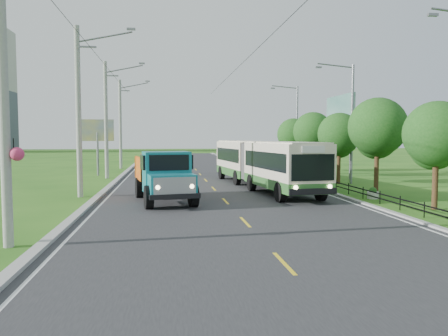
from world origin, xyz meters
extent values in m
plane|color=#225714|center=(0.00, 0.00, 0.00)|extent=(240.00, 240.00, 0.00)
cube|color=#28282B|center=(0.00, 20.00, 0.01)|extent=(14.00, 120.00, 0.02)
cube|color=#9E9E99|center=(-7.20, 20.00, 0.07)|extent=(0.40, 120.00, 0.15)
cube|color=#9E9E99|center=(7.15, 20.00, 0.05)|extent=(0.30, 120.00, 0.10)
cube|color=silver|center=(-6.65, 20.00, 0.02)|extent=(0.12, 120.00, 0.00)
cube|color=silver|center=(6.65, 20.00, 0.02)|extent=(0.12, 120.00, 0.00)
cube|color=yellow|center=(0.00, 0.00, 0.02)|extent=(0.12, 2.20, 0.00)
cube|color=black|center=(8.00, 14.00, 0.30)|extent=(0.04, 40.00, 0.60)
cylinder|color=gray|center=(-8.30, -3.00, 5.00)|extent=(0.32, 0.32, 10.00)
sphere|color=#D83366|center=(-7.95, -3.00, 3.00)|extent=(0.44, 0.44, 0.44)
cylinder|color=gray|center=(-8.30, 9.00, 5.00)|extent=(0.32, 0.32, 10.00)
cube|color=slate|center=(-7.80, 9.00, 8.80)|extent=(1.20, 0.10, 0.10)
cube|color=slate|center=(-5.20, 9.00, 9.90)|extent=(0.50, 0.18, 0.12)
cylinder|color=gray|center=(-8.30, 21.00, 5.00)|extent=(0.32, 0.32, 10.00)
cube|color=slate|center=(-7.80, 21.00, 8.80)|extent=(1.20, 0.10, 0.10)
cube|color=slate|center=(-5.20, 21.00, 9.90)|extent=(0.50, 0.18, 0.12)
cylinder|color=gray|center=(-8.30, 33.00, 5.00)|extent=(0.32, 0.32, 10.00)
cube|color=slate|center=(-7.80, 33.00, 8.80)|extent=(1.20, 0.10, 0.10)
cube|color=slate|center=(-5.20, 33.00, 9.90)|extent=(0.50, 0.18, 0.12)
cylinder|color=#382314|center=(9.80, 2.00, 1.48)|extent=(0.28, 0.28, 2.97)
sphere|color=#184B15|center=(9.80, 2.00, 3.71)|extent=(3.18, 3.18, 3.18)
sphere|color=#184B15|center=(10.00, 2.50, 3.07)|extent=(2.33, 2.33, 2.33)
cylinder|color=#382314|center=(9.80, 8.00, 1.68)|extent=(0.28, 0.28, 3.36)
sphere|color=#184B15|center=(9.80, 8.00, 4.20)|extent=(3.60, 3.60, 3.60)
sphere|color=#184B15|center=(10.00, 8.50, 3.48)|extent=(2.64, 2.64, 2.64)
cylinder|color=#382314|center=(9.80, 14.00, 1.51)|extent=(0.28, 0.28, 3.02)
sphere|color=#184B15|center=(9.80, 14.00, 3.78)|extent=(3.24, 3.24, 3.24)
sphere|color=#184B15|center=(10.00, 14.50, 3.13)|extent=(2.38, 2.38, 2.38)
cylinder|color=#382314|center=(9.80, 20.00, 1.62)|extent=(0.28, 0.28, 3.25)
sphere|color=#184B15|center=(9.80, 20.00, 4.06)|extent=(3.48, 3.48, 3.48)
sphere|color=#184B15|center=(10.00, 20.50, 3.36)|extent=(2.55, 2.55, 2.55)
cylinder|color=#382314|center=(9.80, 26.00, 1.54)|extent=(0.28, 0.28, 3.08)
sphere|color=#184B15|center=(9.80, 26.00, 3.85)|extent=(3.30, 3.30, 3.30)
sphere|color=#184B15|center=(10.00, 26.50, 3.19)|extent=(2.42, 2.42, 2.42)
cube|color=slate|center=(8.10, 0.00, 8.75)|extent=(0.45, 0.16, 0.12)
cylinder|color=slate|center=(10.80, 14.00, 4.50)|extent=(0.20, 0.20, 9.00)
cylinder|color=slate|center=(9.40, 14.00, 8.90)|extent=(2.80, 0.10, 0.34)
cube|color=slate|center=(8.10, 14.00, 8.75)|extent=(0.45, 0.16, 0.12)
cylinder|color=slate|center=(10.80, 28.00, 4.50)|extent=(0.20, 0.20, 9.00)
cylinder|color=slate|center=(9.40, 28.00, 8.90)|extent=(2.80, 0.10, 0.34)
cube|color=slate|center=(8.10, 28.00, 8.75)|extent=(0.45, 0.16, 0.12)
cylinder|color=silver|center=(8.60, 6.00, 0.20)|extent=(0.64, 0.64, 0.40)
sphere|color=#184B15|center=(8.60, 6.00, 0.45)|extent=(0.44, 0.44, 0.44)
cylinder|color=silver|center=(8.60, 14.00, 0.20)|extent=(0.64, 0.64, 0.40)
sphere|color=#184B15|center=(8.60, 14.00, 0.45)|extent=(0.44, 0.44, 0.44)
cylinder|color=silver|center=(8.60, 22.00, 0.20)|extent=(0.64, 0.64, 0.40)
sphere|color=#184B15|center=(8.60, 22.00, 0.45)|extent=(0.44, 0.44, 0.44)
cylinder|color=slate|center=(-9.50, 24.00, 2.00)|extent=(0.20, 0.20, 4.00)
cube|color=yellow|center=(-9.50, 24.00, 4.20)|extent=(3.00, 0.15, 2.00)
cylinder|color=slate|center=(12.30, 17.50, 2.50)|extent=(0.24, 0.24, 5.00)
cylinder|color=slate|center=(12.30, 22.50, 2.50)|extent=(0.24, 0.24, 5.00)
cube|color=#144C47|center=(12.30, 20.00, 5.80)|extent=(0.20, 6.00, 3.00)
cube|color=#2D6729|center=(3.84, 7.91, 0.84)|extent=(3.49, 8.20, 0.58)
cube|color=beige|center=(3.84, 7.91, 2.16)|extent=(3.49, 8.20, 2.05)
cube|color=black|center=(3.84, 7.91, 2.17)|extent=(3.47, 7.57, 1.01)
cube|color=#2D6729|center=(2.90, 16.62, 0.84)|extent=(3.44, 7.67, 0.58)
cube|color=beige|center=(2.90, 16.62, 2.16)|extent=(3.44, 7.67, 2.05)
cube|color=black|center=(2.90, 16.62, 2.17)|extent=(3.41, 7.04, 1.01)
cube|color=#4C4C4C|center=(3.35, 12.39, 1.87)|extent=(2.59, 1.32, 2.53)
cube|color=black|center=(4.27, 3.93, 1.99)|extent=(2.38, 0.32, 1.38)
cylinder|color=black|center=(2.91, 5.30, 0.55)|extent=(0.46, 1.13, 1.10)
cylinder|color=black|center=(5.30, 5.56, 0.55)|extent=(0.46, 1.13, 1.10)
cylinder|color=black|center=(2.35, 10.47, 0.55)|extent=(0.46, 1.13, 1.10)
cylinder|color=black|center=(4.74, 10.73, 0.55)|extent=(0.46, 1.13, 1.10)
cylinder|color=black|center=(1.97, 14.06, 0.55)|extent=(0.46, 1.13, 1.10)
cylinder|color=black|center=(4.35, 14.32, 0.55)|extent=(0.46, 1.13, 1.10)
cylinder|color=black|center=(1.44, 18.91, 0.55)|extent=(0.46, 1.13, 1.10)
cylinder|color=black|center=(3.83, 19.17, 0.55)|extent=(0.46, 1.13, 1.10)
cube|color=#167785|center=(-2.96, 3.93, 1.18)|extent=(2.47, 1.85, 1.07)
cube|color=#167785|center=(-3.22, 5.52, 1.71)|extent=(2.61, 2.08, 2.14)
cube|color=black|center=(-3.22, 5.52, 2.25)|extent=(2.79, 1.80, 0.75)
cube|color=black|center=(-3.36, 6.36, 0.70)|extent=(2.12, 6.52, 0.27)
cube|color=orange|center=(-3.66, 8.16, 1.77)|extent=(2.96, 3.58, 1.39)
cylinder|color=black|center=(-4.10, 3.96, 0.59)|extent=(0.56, 1.22, 1.18)
cylinder|color=black|center=(-1.88, 4.33, 0.59)|extent=(0.56, 1.22, 1.18)
cylinder|color=black|center=(-4.81, 8.18, 0.59)|extent=(0.56, 1.22, 1.18)
cylinder|color=black|center=(-2.59, 8.55, 0.59)|extent=(0.56, 1.22, 1.18)
camera|label=1|loc=(-3.26, -17.65, 3.53)|focal=35.00mm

